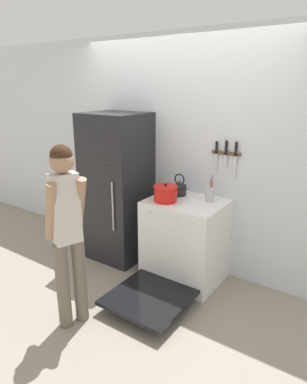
# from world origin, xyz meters

# --- Properties ---
(ground_plane) EXTENTS (14.00, 14.00, 0.00)m
(ground_plane) POSITION_xyz_m (0.00, 0.00, 0.00)
(ground_plane) COLOR gray
(wall_back) EXTENTS (10.00, 0.06, 2.55)m
(wall_back) POSITION_xyz_m (0.00, 0.03, 1.27)
(wall_back) COLOR silver
(wall_back) RESTS_ON ground_plane
(refrigerator) EXTENTS (0.68, 0.64, 1.72)m
(refrigerator) POSITION_xyz_m (-0.64, -0.31, 0.86)
(refrigerator) COLOR black
(refrigerator) RESTS_ON ground_plane
(stove_range) EXTENTS (0.77, 1.34, 0.88)m
(stove_range) POSITION_xyz_m (0.30, -0.36, 0.44)
(stove_range) COLOR white
(stove_range) RESTS_ON ground_plane
(dutch_oven_pot) EXTENTS (0.29, 0.25, 0.19)m
(dutch_oven_pot) POSITION_xyz_m (0.13, -0.45, 0.96)
(dutch_oven_pot) COLOR red
(dutch_oven_pot) RESTS_ON stove_range
(tea_kettle) EXTENTS (0.19, 0.15, 0.24)m
(tea_kettle) POSITION_xyz_m (0.14, -0.19, 0.96)
(tea_kettle) COLOR black
(tea_kettle) RESTS_ON stove_range
(utensil_jar) EXTENTS (0.09, 0.09, 0.28)m
(utensil_jar) POSITION_xyz_m (0.49, -0.18, 0.96)
(utensil_jar) COLOR #B7BABF
(utensil_jar) RESTS_ON stove_range
(person) EXTENTS (0.33, 0.38, 1.59)m
(person) POSITION_xyz_m (-0.14, -1.52, 0.91)
(person) COLOR #6B6051
(person) RESTS_ON ground_plane
(wall_knife_strip) EXTENTS (0.31, 0.03, 0.36)m
(wall_knife_strip) POSITION_xyz_m (0.57, -0.02, 1.36)
(wall_knife_strip) COLOR brown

